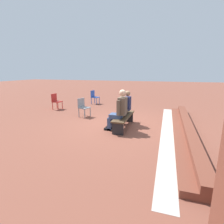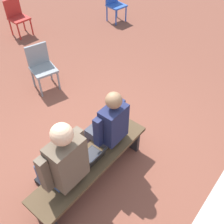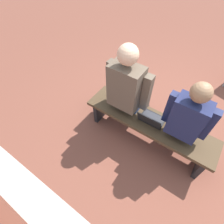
{
  "view_description": "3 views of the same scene",
  "coord_description": "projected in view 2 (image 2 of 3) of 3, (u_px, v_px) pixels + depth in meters",
  "views": [
    {
      "loc": [
        6.25,
        1.67,
        2.03
      ],
      "look_at": [
        0.63,
        -0.1,
        0.64
      ],
      "focal_mm": 28.0,
      "sensor_mm": 36.0,
      "label": 1
    },
    {
      "loc": [
        1.6,
        1.67,
        3.18
      ],
      "look_at": [
        -0.13,
        0.25,
        1.01
      ],
      "focal_mm": 42.0,
      "sensor_mm": 36.0,
      "label": 2
    },
    {
      "loc": [
        -0.12,
        1.67,
        2.31
      ],
      "look_at": [
        0.64,
        0.58,
        0.71
      ],
      "focal_mm": 28.0,
      "sensor_mm": 36.0,
      "label": 3
    }
  ],
  "objects": [
    {
      "name": "person_adult",
      "position": [
        61.0,
        163.0,
        2.91
      ],
      "size": [
        0.6,
        0.75,
        1.43
      ],
      "color": "#384C75",
      "rests_on": "ground"
    },
    {
      "name": "ground_plane",
      "position": [
        93.0,
        158.0,
        3.87
      ],
      "size": [
        60.0,
        60.0,
        0.0
      ],
      "primitive_type": "plane",
      "color": "brown"
    },
    {
      "name": "person_student",
      "position": [
        107.0,
        126.0,
        3.37
      ],
      "size": [
        0.52,
        0.66,
        1.31
      ],
      "color": "#383842",
      "rests_on": "ground"
    },
    {
      "name": "laptop",
      "position": [
        93.0,
        157.0,
        3.27
      ],
      "size": [
        0.32,
        0.29,
        0.21
      ],
      "color": "black",
      "rests_on": "bench"
    },
    {
      "name": "plastic_chair_by_pillar",
      "position": [
        115.0,
        2.0,
        6.86
      ],
      "size": [
        0.48,
        0.48,
        0.84
      ],
      "color": "#2D56B7",
      "rests_on": "ground"
    },
    {
      "name": "plastic_chair_near_bench_right",
      "position": [
        41.0,
        65.0,
        4.78
      ],
      "size": [
        0.52,
        0.52,
        0.84
      ],
      "color": "gray",
      "rests_on": "ground"
    },
    {
      "name": "plastic_chair_near_bench_left",
      "position": [
        17.0,
        15.0,
        6.3
      ],
      "size": [
        0.45,
        0.45,
        0.84
      ],
      "color": "red",
      "rests_on": "ground"
    },
    {
      "name": "bench",
      "position": [
        91.0,
        165.0,
        3.37
      ],
      "size": [
        1.8,
        0.44,
        0.45
      ],
      "color": "#4C3823",
      "rests_on": "ground"
    }
  ]
}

